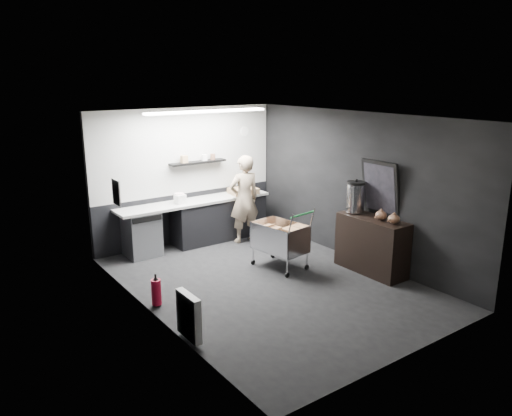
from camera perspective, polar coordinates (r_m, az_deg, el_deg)
floor at (r=8.30m, az=1.40°, el=-8.52°), size 5.50×5.50×0.00m
ceiling at (r=7.63m, az=1.53°, el=10.41°), size 5.50×5.50×0.00m
wall_back at (r=10.13m, az=-7.97°, el=3.69°), size 5.50×0.00×5.50m
wall_front at (r=5.99m, az=17.55°, el=-4.80°), size 5.50×0.00×5.50m
wall_left at (r=6.88m, az=-11.96°, el=-1.88°), size 0.00×5.50×5.50m
wall_right at (r=9.17m, az=11.49°, el=2.35°), size 0.00×5.50×5.50m
kitchen_wall_panel at (r=10.03m, az=-8.02°, el=6.47°), size 3.95×0.02×1.70m
dado_panel at (r=10.31m, az=-7.75°, el=-0.96°), size 3.95×0.02×1.00m
floating_shelf at (r=10.06m, az=-6.67°, el=5.22°), size 1.20×0.22×0.04m
wall_clock at (r=10.70m, az=-1.33°, el=8.76°), size 0.20×0.03×0.20m
poster at (r=8.01m, az=-15.70°, el=1.74°), size 0.02×0.30×0.40m
poster_red_band at (r=8.00m, az=-15.70°, el=2.23°), size 0.02×0.22×0.10m
radiator at (r=6.52m, az=-7.69°, el=-12.15°), size 0.10×0.50×0.60m
ceiling_strip at (r=9.18m, az=-5.59°, el=10.92°), size 2.40×0.20×0.04m
prep_counter at (r=10.12m, az=-6.24°, el=-1.47°), size 3.20×0.61×0.90m
person at (r=10.02m, az=-1.36°, el=1.01°), size 0.69×0.49×1.78m
shopping_cart at (r=8.76m, az=2.72°, el=-3.60°), size 0.73×1.07×1.09m
sideboard at (r=8.79m, az=13.01°, el=-3.30°), size 0.55×1.28×1.92m
fire_extinguisher at (r=7.57m, az=-11.33°, el=-9.30°), size 0.15×0.15×0.48m
cardboard_box at (r=10.46m, az=-1.46°, el=1.98°), size 0.61×0.50×0.11m
pink_tub at (r=9.77m, az=-8.73°, el=1.12°), size 0.19×0.19×0.19m
white_container at (r=9.73m, az=-8.66°, el=0.99°), size 0.22×0.18×0.17m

